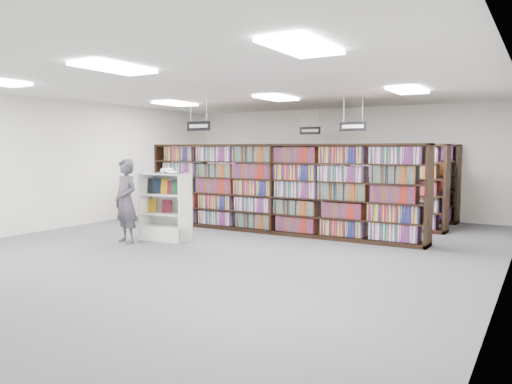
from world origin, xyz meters
The scene contains 19 objects.
floor centered at (0.00, 0.00, 0.00)m, with size 12.00×12.00×0.00m, color #4F4F54.
ceiling centered at (0.00, 0.00, 3.20)m, with size 10.00×12.00×0.10m, color silver.
wall_back centered at (0.00, 6.00, 1.60)m, with size 10.00×0.10×3.20m, color white.
wall_left centered at (-5.00, 0.00, 1.60)m, with size 0.10×12.00×3.20m, color white.
wall_right centered at (5.00, 0.00, 1.60)m, with size 0.10×12.00×3.20m, color white.
bookshelf_row_near centered at (0.00, 2.00, 1.05)m, with size 7.00×0.60×2.10m.
bookshelf_row_mid centered at (0.00, 4.00, 1.05)m, with size 7.00×0.60×2.10m.
bookshelf_row_far centered at (0.00, 5.70, 1.05)m, with size 7.00×0.60×2.10m.
aisle_sign_left centered at (-1.50, 1.00, 2.53)m, with size 0.65×0.02×0.80m.
aisle_sign_right centered at (1.50, 3.00, 2.53)m, with size 0.65×0.02×0.80m.
aisle_sign_center centered at (-0.50, 5.00, 2.53)m, with size 0.65×0.02×0.80m.
troffer_front_center centered at (0.00, -3.00, 3.16)m, with size 0.60×1.20×0.04m, color white.
troffer_front_right centered at (3.00, -3.00, 3.16)m, with size 0.60×1.20×0.04m, color white.
troffer_back_left centered at (-3.00, 2.00, 3.16)m, with size 0.60×1.20×0.04m, color white.
troffer_back_center centered at (0.00, 2.00, 3.16)m, with size 0.60×1.20×0.04m, color white.
troffer_back_right centered at (3.00, 2.00, 3.16)m, with size 0.60×1.20×0.04m, color white.
endcap_display centered at (-1.64, 0.00, 0.49)m, with size 1.10×0.65×1.47m.
open_book centered at (-1.53, -0.08, 1.50)m, with size 0.62×0.36×0.13m.
shopper centered at (-2.15, -0.70, 0.89)m, with size 0.65×0.42×1.78m, color #534E59.
Camera 1 is at (5.51, -8.31, 1.99)m, focal length 35.00 mm.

